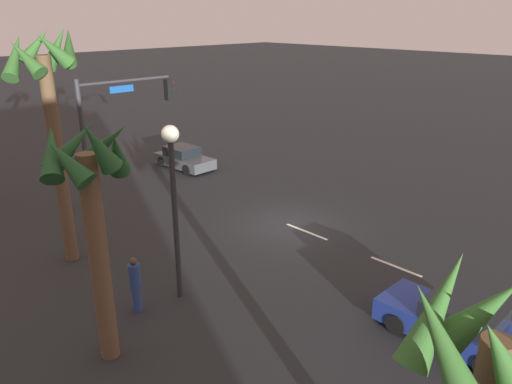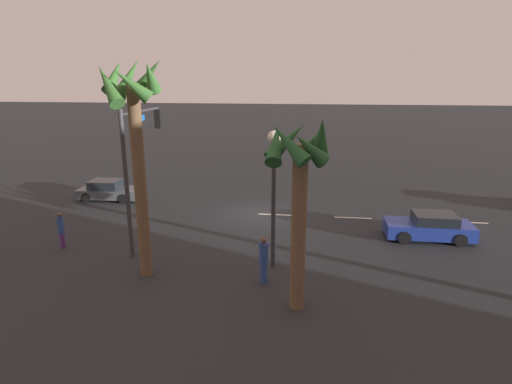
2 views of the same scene
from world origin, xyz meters
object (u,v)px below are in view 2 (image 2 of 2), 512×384
object	(u,v)px
car_2	(109,191)
pedestrian_1	(264,259)
car_0	(430,227)
traffic_signal	(138,155)
palm_tree_1	(134,123)
palm_tree_2	(298,176)
streetlamp	(274,173)
pedestrian_0	(61,229)

from	to	relation	value
car_2	pedestrian_1	bearing A→B (deg)	138.10
car_0	traffic_signal	world-z (taller)	traffic_signal
car_0	car_2	size ratio (longest dim) A/B	1.04
pedestrian_1	palm_tree_1	size ratio (longest dim) A/B	0.22
traffic_signal	car_2	bearing A→B (deg)	-53.44
palm_tree_1	palm_tree_2	xyz separation A→B (m)	(-6.37, 1.80, -1.48)
streetlamp	pedestrian_1	bearing A→B (deg)	81.07
traffic_signal	palm_tree_1	distance (m)	3.83
car_2	pedestrian_1	distance (m)	15.87
car_0	car_2	bearing A→B (deg)	-13.56
pedestrian_1	car_2	bearing A→B (deg)	-41.90
pedestrian_0	palm_tree_1	bearing A→B (deg)	156.48
traffic_signal	streetlamp	distance (m)	6.78
streetlamp	palm_tree_1	world-z (taller)	palm_tree_1
streetlamp	palm_tree_1	bearing A→B (deg)	15.23
car_2	palm_tree_1	distance (m)	13.76
car_0	pedestrian_0	xyz separation A→B (m)	(18.09, 3.53, 0.35)
pedestrian_0	palm_tree_2	bearing A→B (deg)	160.70
car_2	traffic_signal	bearing A→B (deg)	126.56
palm_tree_1	palm_tree_2	bearing A→B (deg)	164.23
car_0	pedestrian_1	world-z (taller)	pedestrian_1
streetlamp	palm_tree_1	distance (m)	5.89
car_2	streetlamp	xyz separation A→B (m)	(-12.05, 9.07, 3.60)
pedestrian_0	car_0	bearing A→B (deg)	-168.94
palm_tree_2	pedestrian_1	bearing A→B (deg)	-52.39
pedestrian_0	palm_tree_1	distance (m)	7.73
car_2	pedestrian_0	distance (m)	8.47
car_2	palm_tree_2	world-z (taller)	palm_tree_2
pedestrian_1	car_0	bearing A→B (deg)	-143.74
car_2	car_0	bearing A→B (deg)	166.44
pedestrian_1	palm_tree_2	world-z (taller)	palm_tree_2
car_2	pedestrian_0	size ratio (longest dim) A/B	2.28
car_0	streetlamp	distance (m)	9.53
streetlamp	pedestrian_0	xyz separation A→B (m)	(10.38, -0.77, -3.23)
streetlamp	palm_tree_2	xyz separation A→B (m)	(-1.08, 3.24, 0.67)
car_2	traffic_signal	distance (m)	10.01
pedestrian_1	palm_tree_1	xyz separation A→B (m)	(5.05, -0.08, 5.34)
palm_tree_1	pedestrian_1	bearing A→B (deg)	179.05
pedestrian_1	traffic_signal	bearing A→B (deg)	-26.83
car_0	pedestrian_1	size ratio (longest dim) A/B	2.23
streetlamp	pedestrian_1	xyz separation A→B (m)	(0.24, 1.52, -3.19)
traffic_signal	palm_tree_2	size ratio (longest dim) A/B	0.97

